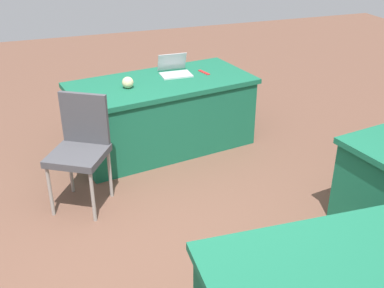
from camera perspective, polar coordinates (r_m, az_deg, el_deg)
ground_plane at (r=3.55m, az=-1.98°, el=-14.72°), size 14.40×14.40×0.00m
table_foreground at (r=5.04m, az=-3.63°, el=3.65°), size 2.01×1.19×0.75m
chair_tucked_right at (r=4.07m, az=-13.36°, el=-0.02°), size 0.61×0.61×0.98m
laptop_silver at (r=5.09m, az=-2.10°, el=8.87°), size 0.32×0.30×0.21m
yarn_ball at (r=4.72m, az=-7.79°, el=7.39°), size 0.11×0.11×0.11m
scissors_red at (r=5.14m, az=1.47°, el=8.67°), size 0.08×0.18×0.01m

